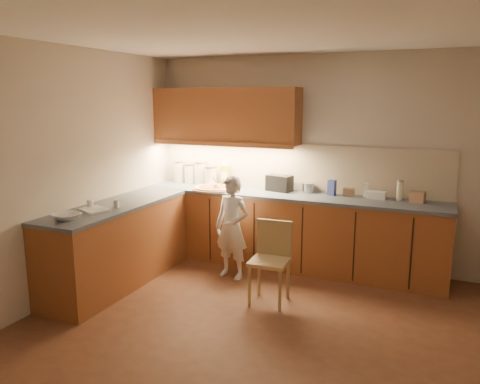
{
  "coord_description": "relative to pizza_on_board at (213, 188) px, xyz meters",
  "views": [
    {
      "loc": [
        1.3,
        -3.68,
        2.06
      ],
      "look_at": [
        -0.8,
        1.2,
        1.0
      ],
      "focal_mm": 35.0,
      "sensor_mm": 36.0,
      "label": 1
    }
  ],
  "objects": [
    {
      "name": "spice_jar_b",
      "position": [
        -0.5,
        -1.31,
        0.02
      ],
      "size": [
        0.08,
        0.08,
        0.09
      ],
      "primitive_type": "cylinder",
      "rotation": [
        0.0,
        0.0,
        0.38
      ],
      "color": "white",
      "rests_on": "l_counter"
    },
    {
      "name": "room",
      "position": [
        1.33,
        -1.56,
        0.73
      ],
      "size": [
        4.54,
        4.5,
        2.62
      ],
      "color": "#552F1D",
      "rests_on": "ground"
    },
    {
      "name": "white_bottle",
      "position": [
        1.85,
        0.33,
        0.06
      ],
      "size": [
        0.06,
        0.06,
        0.16
      ],
      "primitive_type": "cube",
      "rotation": [
        0.0,
        0.0,
        0.14
      ],
      "color": "white",
      "rests_on": "l_counter"
    },
    {
      "name": "card_box_a",
      "position": [
        1.66,
        0.31,
        0.02
      ],
      "size": [
        0.14,
        0.1,
        0.09
      ],
      "primitive_type": "cube",
      "rotation": [
        0.0,
        0.0,
        0.07
      ],
      "color": "#A87A5A",
      "rests_on": "l_counter"
    },
    {
      "name": "canister_a",
      "position": [
        -0.68,
        0.32,
        0.13
      ],
      "size": [
        0.15,
        0.15,
        0.3
      ],
      "rotation": [
        0.0,
        0.0,
        0.2
      ],
      "color": "beige",
      "rests_on": "l_counter"
    },
    {
      "name": "canister_b",
      "position": [
        -0.52,
        0.32,
        0.11
      ],
      "size": [
        0.15,
        0.15,
        0.27
      ],
      "rotation": [
        0.0,
        0.0,
        -0.01
      ],
      "color": "silver",
      "rests_on": "l_counter"
    },
    {
      "name": "backsplash",
      "position": [
        0.95,
        0.43,
        0.27
      ],
      "size": [
        3.75,
        0.02,
        0.58
      ],
      "primitive_type": "cube",
      "color": "beige",
      "rests_on": "l_counter"
    },
    {
      "name": "canister_c",
      "position": [
        -0.36,
        0.32,
        0.13
      ],
      "size": [
        0.16,
        0.16,
        0.31
      ],
      "rotation": [
        0.0,
        0.0,
        -0.17
      ],
      "color": "beige",
      "rests_on": "l_counter"
    },
    {
      "name": "canister_d",
      "position": [
        -0.16,
        0.26,
        0.11
      ],
      "size": [
        0.16,
        0.16,
        0.26
      ],
      "rotation": [
        0.0,
        0.0,
        0.11
      ],
      "color": "silver",
      "rests_on": "l_counter"
    },
    {
      "name": "card_box_b",
      "position": [
        2.43,
        0.25,
        0.04
      ],
      "size": [
        0.18,
        0.15,
        0.12
      ],
      "primitive_type": "cube",
      "rotation": [
        0.0,
        0.0,
        -0.15
      ],
      "color": "tan",
      "rests_on": "l_counter"
    },
    {
      "name": "steel_pot",
      "position": [
        1.15,
        0.32,
        0.04
      ],
      "size": [
        0.16,
        0.16,
        0.12
      ],
      "color": "silver",
      "rests_on": "l_counter"
    },
    {
      "name": "blue_box",
      "position": [
        1.46,
        0.27,
        0.07
      ],
      "size": [
        0.1,
        0.09,
        0.18
      ],
      "primitive_type": "cube",
      "rotation": [
        0.0,
        0.0,
        -0.26
      ],
      "color": "#2F3F8F",
      "rests_on": "l_counter"
    },
    {
      "name": "oil_jug",
      "position": [
        0.01,
        0.33,
        0.12
      ],
      "size": [
        0.12,
        0.09,
        0.32
      ],
      "rotation": [
        0.0,
        0.0,
        0.11
      ],
      "color": "#AE9F22",
      "rests_on": "l_counter"
    },
    {
      "name": "flat_pack",
      "position": [
        1.98,
        0.29,
        0.02
      ],
      "size": [
        0.22,
        0.16,
        0.08
      ],
      "primitive_type": "cube",
      "rotation": [
        0.0,
        0.0,
        -0.05
      ],
      "color": "white",
      "rests_on": "l_counter"
    },
    {
      "name": "child",
      "position": [
        0.48,
        -0.48,
        -0.34
      ],
      "size": [
        0.49,
        0.37,
        1.2
      ],
      "primitive_type": "imported",
      "rotation": [
        0.0,
        0.0,
        -0.19
      ],
      "color": "white",
      "rests_on": "ground"
    },
    {
      "name": "tall_jar",
      "position": [
        2.24,
        0.27,
        0.1
      ],
      "size": [
        0.08,
        0.08,
        0.24
      ],
      "rotation": [
        0.0,
        0.0,
        -0.01
      ],
      "color": "silver",
      "rests_on": "l_counter"
    },
    {
      "name": "pizza_on_board",
      "position": [
        0.0,
        0.0,
        0.0
      ],
      "size": [
        0.52,
        0.52,
        0.21
      ],
      "rotation": [
        0.0,
        0.0,
        -0.19
      ],
      "color": "#A37A51",
      "rests_on": "l_counter"
    },
    {
      "name": "dough_cloth",
      "position": [
        -0.62,
        -1.51,
        -0.01
      ],
      "size": [
        0.35,
        0.32,
        0.02
      ],
      "primitive_type": "cube",
      "rotation": [
        0.0,
        0.0,
        -0.37
      ],
      "color": "silver",
      "rests_on": "l_counter"
    },
    {
      "name": "upper_cabinets",
      "position": [
        0.05,
        0.26,
        0.91
      ],
      "size": [
        1.95,
        0.36,
        0.73
      ],
      "color": "#94532B",
      "rests_on": "ground"
    },
    {
      "name": "toaster",
      "position": [
        0.8,
        0.26,
        0.08
      ],
      "size": [
        0.35,
        0.24,
        0.21
      ],
      "rotation": [
        0.0,
        0.0,
        -0.23
      ],
      "color": "black",
      "rests_on": "l_counter"
    },
    {
      "name": "mixing_bowl",
      "position": [
        -0.62,
        -1.91,
        0.01
      ],
      "size": [
        0.3,
        0.3,
        0.06
      ],
      "primitive_type": "imported",
      "rotation": [
        0.0,
        0.0,
        -0.22
      ],
      "color": "white",
      "rests_on": "l_counter"
    },
    {
      "name": "wooden_chair",
      "position": [
        1.12,
        -0.91,
        -0.46
      ],
      "size": [
        0.39,
        0.39,
        0.83
      ],
      "rotation": [
        0.0,
        0.0,
        0.05
      ],
      "color": "tan",
      "rests_on": "ground"
    },
    {
      "name": "l_counter",
      "position": [
        0.41,
        -0.31,
        -0.48
      ],
      "size": [
        3.77,
        2.62,
        0.92
      ],
      "color": "#94532B",
      "rests_on": "ground"
    },
    {
      "name": "spice_jar_a",
      "position": [
        -0.75,
        -1.43,
        0.02
      ],
      "size": [
        0.07,
        0.07,
        0.09
      ],
      "primitive_type": "cylinder",
      "rotation": [
        0.0,
        0.0,
        -0.1
      ],
      "color": "white",
      "rests_on": "l_counter"
    }
  ]
}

